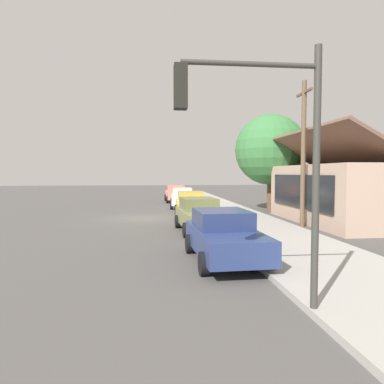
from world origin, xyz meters
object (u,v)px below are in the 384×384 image
Objects in this scene: car_ivory at (182,198)px; shade_tree at (270,150)px; car_coral at (176,193)px; car_olive at (200,215)px; fire_hydrant_red at (196,200)px; traffic_light_main at (263,136)px; utility_pole_wooden at (303,151)px; car_navy at (224,236)px; car_mustard at (191,204)px.

car_ivory is 0.64× the size of shade_tree.
car_coral is 17.68m from car_olive.
shade_tree is 10.05× the size of fire_hydrant_red.
shade_tree is at bearing 48.05° from fire_hydrant_red.
utility_pole_wooden reaches higher than traffic_light_main.
utility_pole_wooden is at bearing 138.20° from car_navy.
car_ivory is at bearing -42.52° from fire_hydrant_red.
car_coral is 0.89× the size of car_mustard.
car_coral is at bearing -161.92° from utility_pole_wooden.
car_olive reaches higher than fire_hydrant_red.
car_navy is 0.87× the size of traffic_light_main.
car_navy is 5.21m from traffic_light_main.
car_ivory is 12.65m from utility_pole_wooden.
car_navy is at bearing -4.40° from fire_hydrant_red.
car_ivory and car_navy have the same top height.
fire_hydrant_red is at bearing 170.30° from car_olive.
utility_pole_wooden is (4.89, 5.30, 3.11)m from car_mustard.
car_coral is 11.90m from car_mustard.
car_olive is at bearing -1.16° from car_coral.
car_navy is 19.17m from fire_hydrant_red.
car_mustard is 7.85m from utility_pole_wooden.
utility_pole_wooden is (-11.09, 5.66, 0.44)m from traffic_light_main.
shade_tree reaches higher than car_navy.
utility_pole_wooden is (8.02, -0.97, -0.58)m from shade_tree.
utility_pole_wooden reaches higher than car_navy.
fire_hydrant_red is at bearing 140.66° from car_ivory.
shade_tree reaches higher than car_coral.
utility_pole_wooden reaches higher than shade_tree.
car_coral reaches higher than fire_hydrant_red.
car_coral is at bearing -160.97° from fire_hydrant_red.
shade_tree is at bearing 154.00° from car_navy.
car_mustard is at bearing -9.68° from fire_hydrant_red.
car_olive is 10.55m from traffic_light_main.
shade_tree is at bearing 118.97° from car_mustard.
utility_pole_wooden is at bearing 49.73° from car_mustard.
car_coral and car_mustard have the same top height.
fire_hydrant_red is at bearing 17.87° from car_coral.
car_mustard and car_olive have the same top height.
car_olive and car_navy have the same top height.
shade_tree reaches higher than traffic_light_main.
utility_pole_wooden reaches higher than car_olive.
car_olive is at bearing -80.85° from utility_pole_wooden.
utility_pole_wooden is (-6.62, 5.47, 3.11)m from car_navy.
car_olive is 0.61× the size of utility_pole_wooden.
shade_tree is (8.77, 6.46, 3.70)m from car_coral.
car_mustard is at bearing -0.26° from car_coral.
traffic_light_main is at bearing -4.03° from fire_hydrant_red.
car_navy is at bearing -3.24° from car_olive.
car_mustard is 6.96× the size of fire_hydrant_red.
utility_pole_wooden is at bearing 28.97° from car_ivory.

